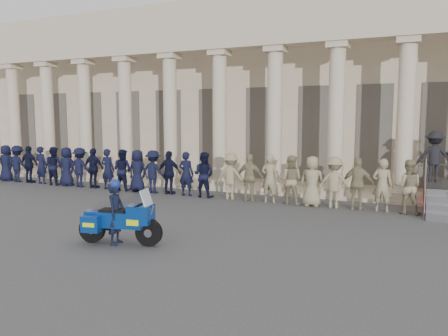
# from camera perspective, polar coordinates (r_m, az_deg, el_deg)

# --- Properties ---
(ground) EXTENTS (90.00, 90.00, 0.00)m
(ground) POSITION_cam_1_polar(r_m,az_deg,el_deg) (12.73, -10.44, -8.53)
(ground) COLOR #434345
(ground) RESTS_ON ground
(building) EXTENTS (40.00, 12.50, 9.00)m
(building) POSITION_cam_1_polar(r_m,az_deg,el_deg) (25.84, 8.43, 9.22)
(building) COLOR #C4B093
(building) RESTS_ON ground
(officer_rank) EXTENTS (21.16, 0.71, 1.88)m
(officer_rank) POSITION_cam_1_polar(r_m,az_deg,el_deg) (19.40, -9.24, -0.48)
(officer_rank) COLOR black
(officer_rank) RESTS_ON ground
(motorcycle) EXTENTS (2.29, 1.12, 1.48)m
(motorcycle) POSITION_cam_1_polar(r_m,az_deg,el_deg) (11.75, -13.35, -6.64)
(motorcycle) COLOR black
(motorcycle) RESTS_ON ground
(rider) EXTENTS (0.50, 0.66, 1.72)m
(rider) POSITION_cam_1_polar(r_m,az_deg,el_deg) (11.76, -13.95, -5.57)
(rider) COLOR black
(rider) RESTS_ON ground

